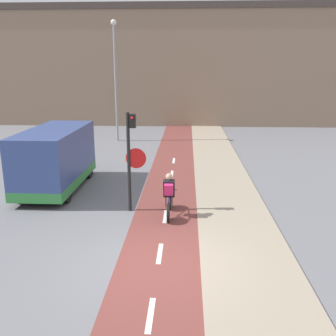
% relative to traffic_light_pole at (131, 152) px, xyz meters
% --- Properties ---
extents(ground_plane, '(120.00, 120.00, 0.00)m').
position_rel_traffic_light_pole_xyz_m(ground_plane, '(1.14, -3.51, -2.05)').
color(ground_plane, slate).
extents(bike_lane, '(2.07, 60.00, 0.02)m').
position_rel_traffic_light_pole_xyz_m(bike_lane, '(1.14, -3.50, -2.04)').
color(bike_lane, brown).
rests_on(bike_lane, ground_plane).
extents(sidewalk_strip, '(2.40, 60.00, 0.05)m').
position_rel_traffic_light_pole_xyz_m(sidewalk_strip, '(3.38, -3.51, -2.02)').
color(sidewalk_strip, gray).
rests_on(sidewalk_strip, ground_plane).
extents(building_row_background, '(60.00, 5.20, 9.52)m').
position_rel_traffic_light_pole_xyz_m(building_row_background, '(1.14, 21.25, 2.72)').
color(building_row_background, '#89705B').
rests_on(building_row_background, ground_plane).
extents(traffic_light_pole, '(0.67, 0.25, 3.32)m').
position_rel_traffic_light_pole_xyz_m(traffic_light_pole, '(0.00, 0.00, 0.00)').
color(traffic_light_pole, black).
rests_on(traffic_light_pole, ground_plane).
extents(street_lamp_far, '(0.36, 0.36, 7.53)m').
position_rel_traffic_light_pole_xyz_m(street_lamp_far, '(-2.77, 12.41, 2.50)').
color(street_lamp_far, gray).
rests_on(street_lamp_far, ground_plane).
extents(cyclist_near, '(0.46, 1.73, 1.44)m').
position_rel_traffic_light_pole_xyz_m(cyclist_near, '(1.26, -0.42, -1.35)').
color(cyclist_near, black).
rests_on(cyclist_near, ground_plane).
extents(van, '(1.92, 4.79, 2.40)m').
position_rel_traffic_light_pole_xyz_m(van, '(-3.32, 2.22, -0.86)').
color(van, '#334784').
rests_on(van, ground_plane).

